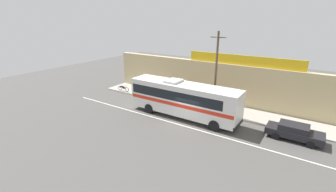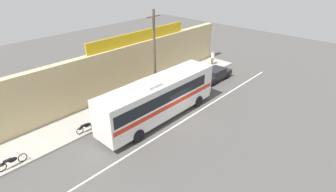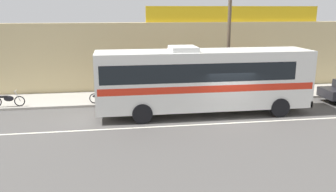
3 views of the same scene
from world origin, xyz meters
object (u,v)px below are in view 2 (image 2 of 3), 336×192
object	(u,v)px
motorcycle_purple	(87,126)
pedestrian_near_shop	(213,57)
intercity_bus	(158,97)
motorcycle_black	(11,161)
parked_car	(215,74)
utility_pole	(155,56)

from	to	relation	value
motorcycle_purple	pedestrian_near_shop	xyz separation A→B (m)	(19.41, 1.32, 0.59)
intercity_bus	motorcycle_purple	distance (m)	6.22
intercity_bus	motorcycle_black	xyz separation A→B (m)	(-10.98, 2.71, -1.50)
parked_car	motorcycle_purple	distance (m)	15.74
utility_pole	pedestrian_near_shop	size ratio (longest dim) A/B	4.84
parked_car	motorcycle_purple	size ratio (longest dim) A/B	2.36
motorcycle_purple	motorcycle_black	distance (m)	5.59
motorcycle_purple	intercity_bus	bearing A→B (deg)	-26.65
parked_car	motorcycle_black	world-z (taller)	parked_car
motorcycle_purple	motorcycle_black	bearing A→B (deg)	179.97
utility_pole	motorcycle_purple	size ratio (longest dim) A/B	4.51
parked_car	motorcycle_purple	world-z (taller)	parked_car
motorcycle_purple	pedestrian_near_shop	world-z (taller)	pedestrian_near_shop
parked_car	utility_pole	world-z (taller)	utility_pole
intercity_bus	pedestrian_near_shop	bearing A→B (deg)	16.02
intercity_bus	parked_car	size ratio (longest dim) A/B	2.64
intercity_bus	utility_pole	world-z (taller)	utility_pole
utility_pole	motorcycle_purple	world-z (taller)	utility_pole
motorcycle_purple	motorcycle_black	size ratio (longest dim) A/B	0.97
motorcycle_purple	utility_pole	bearing A→B (deg)	0.14
intercity_bus	parked_car	bearing A→B (deg)	5.95
utility_pole	motorcycle_purple	distance (m)	8.65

